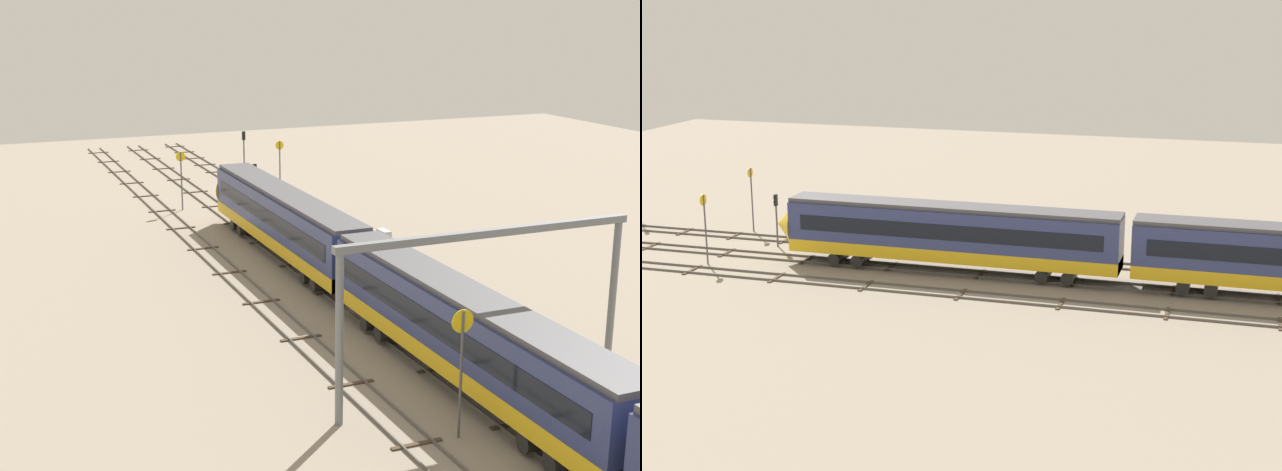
{
  "view_description": "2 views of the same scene",
  "coord_description": "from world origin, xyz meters",
  "views": [
    {
      "loc": [
        -54.42,
        22.17,
        18.45
      ],
      "look_at": [
        3.28,
        -1.86,
        2.02
      ],
      "focal_mm": 51.23,
      "sensor_mm": 36.0,
      "label": 1
    },
    {
      "loc": [
        -14.11,
        62.99,
        19.64
      ],
      "look_at": [
        5.23,
        -1.78,
        2.31
      ],
      "focal_mm": 54.08,
      "sensor_mm": 36.0,
      "label": 2
    }
  ],
  "objects": [
    {
      "name": "speed_sign_far_trackside",
      "position": [
        23.35,
        3.05,
        3.32
      ],
      "size": [
        0.14,
        0.84,
        5.24
      ],
      "color": "#4C4C51",
      "rests_on": "ground"
    },
    {
      "name": "signal_light_trackside_approach",
      "position": [
        20.69,
        -2.89,
        2.76
      ],
      "size": [
        0.31,
        0.32,
        4.19
      ],
      "color": "#4C4C51",
      "rests_on": "ground"
    },
    {
      "name": "track_middle",
      "position": [
        -0.0,
        4.86,
        0.07
      ],
      "size": [
        121.02,
        2.4,
        0.16
      ],
      "color": "#59544C",
      "rests_on": "ground"
    },
    {
      "name": "track_near_foreground",
      "position": [
        0.0,
        -4.86,
        0.07
      ],
      "size": [
        121.02,
        2.4,
        0.16
      ],
      "color": "#59544C",
      "rests_on": "ground"
    },
    {
      "name": "relay_cabinet",
      "position": [
        4.4,
        -7.49,
        0.8
      ],
      "size": [
        1.39,
        0.61,
        1.6
      ],
      "color": "#B2B7BC",
      "rests_on": "ground"
    },
    {
      "name": "track_with_train",
      "position": [
        -0.0,
        0.0,
        0.07
      ],
      "size": [
        121.02,
        2.4,
        0.16
      ],
      "color": "#59544C",
      "rests_on": "ground"
    },
    {
      "name": "ground_plane",
      "position": [
        0.0,
        0.0,
        0.0
      ],
      "size": [
        137.02,
        137.02,
        0.0
      ],
      "primitive_type": "plane",
      "color": "gray"
    },
    {
      "name": "speed_sign_mid_trackside",
      "position": [
        24.93,
        -6.8,
        3.39
      ],
      "size": [
        0.14,
        0.82,
        5.39
      ],
      "color": "#4C4C51",
      "rests_on": "ground"
    }
  ]
}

